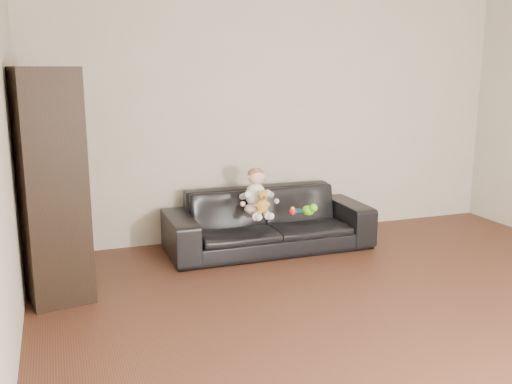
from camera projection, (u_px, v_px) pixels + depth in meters
name	position (u px, v px, depth m)	size (l,w,h in m)	color
floor	(441.00, 348.00, 3.59)	(5.50, 5.50, 0.00)	#4A271A
wall_back	(280.00, 110.00, 5.85)	(5.00, 5.00, 0.00)	#B7AE9A
sofa	(269.00, 220.00, 5.50)	(1.97, 0.77, 0.57)	black
cabinet	(50.00, 186.00, 4.24)	(0.43, 0.60, 1.74)	black
shelf_item	(49.00, 133.00, 4.16)	(0.18, 0.25, 0.28)	silver
baby	(256.00, 195.00, 5.29)	(0.33, 0.40, 0.44)	silver
teddy_bear	(262.00, 202.00, 5.18)	(0.12, 0.12, 0.21)	#B98735
toy_green	(308.00, 210.00, 5.32)	(0.11, 0.14, 0.09)	#62E51B
toy_rattle	(293.00, 211.00, 5.33)	(0.07, 0.07, 0.07)	red
toy_blue_disc	(298.00, 211.00, 5.47)	(0.10, 0.10, 0.01)	#1A8DD3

